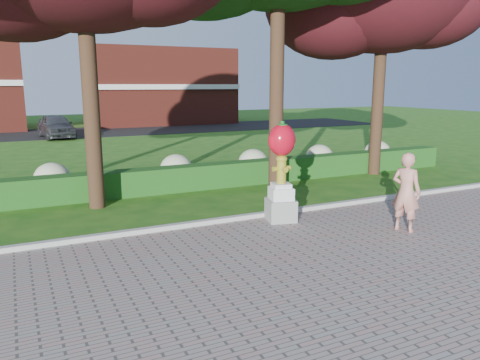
% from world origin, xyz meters
% --- Properties ---
extents(ground, '(100.00, 100.00, 0.00)m').
position_xyz_m(ground, '(0.00, 0.00, 0.00)').
color(ground, '#215615').
rests_on(ground, ground).
extents(curb, '(40.00, 0.18, 0.15)m').
position_xyz_m(curb, '(0.00, 3.00, 0.07)').
color(curb, '#ADADA5').
rests_on(curb, ground).
extents(lawn_hedge, '(24.00, 0.70, 0.80)m').
position_xyz_m(lawn_hedge, '(0.00, 7.00, 0.40)').
color(lawn_hedge, '#1F4F16').
rests_on(lawn_hedge, ground).
extents(hydrangea_row, '(20.10, 1.10, 0.99)m').
position_xyz_m(hydrangea_row, '(0.57, 8.00, 0.55)').
color(hydrangea_row, beige).
rests_on(hydrangea_row, ground).
extents(street, '(50.00, 8.00, 0.02)m').
position_xyz_m(street, '(0.00, 28.00, 0.01)').
color(street, black).
rests_on(street, ground).
extents(building_right, '(12.00, 8.00, 6.40)m').
position_xyz_m(building_right, '(8.00, 34.00, 3.20)').
color(building_right, maroon).
rests_on(building_right, ground).
extents(hydrant_sculpture, '(0.82, 0.82, 2.49)m').
position_xyz_m(hydrant_sculpture, '(1.92, 2.50, 1.36)').
color(hydrant_sculpture, gray).
rests_on(hydrant_sculpture, walkway).
extents(woman, '(0.66, 0.79, 1.85)m').
position_xyz_m(woman, '(4.08, 0.52, 0.97)').
color(woman, tan).
rests_on(woman, walkway).
extents(parked_car, '(2.29, 4.63, 1.52)m').
position_xyz_m(parked_car, '(-1.45, 25.00, 0.78)').
color(parked_car, '#393B40').
rests_on(parked_car, street).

